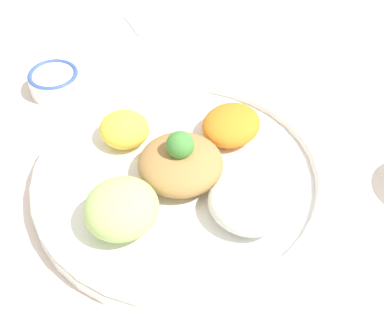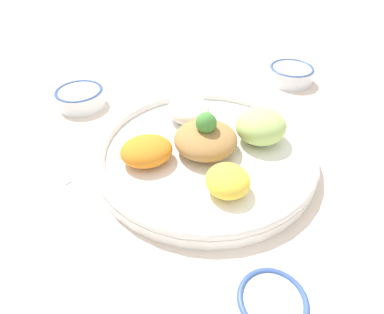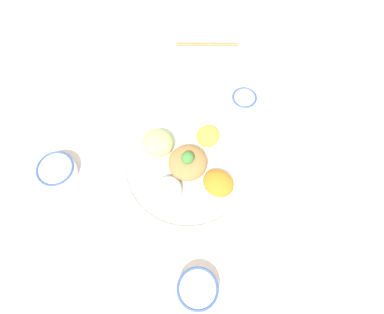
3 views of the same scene
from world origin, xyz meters
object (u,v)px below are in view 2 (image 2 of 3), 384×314
at_px(sauce_bowl_red, 82,97).
at_px(serving_spoon_main, 50,160).
at_px(rice_bowl_blue, 274,306).
at_px(salad_platter, 208,147).
at_px(sauce_bowl_dark, 292,74).

relative_size(sauce_bowl_red, serving_spoon_main, 0.99).
bearing_deg(sauce_bowl_red, rice_bowl_blue, 126.36).
relative_size(salad_platter, rice_bowl_blue, 4.93).
bearing_deg(sauce_bowl_dark, salad_platter, 53.84).
height_order(rice_bowl_blue, serving_spoon_main, rice_bowl_blue).
relative_size(sauce_bowl_dark, serving_spoon_main, 1.02).
bearing_deg(rice_bowl_blue, serving_spoon_main, -37.41).
height_order(sauce_bowl_red, sauce_bowl_dark, sauce_bowl_dark).
height_order(salad_platter, serving_spoon_main, salad_platter).
xyz_separation_m(sauce_bowl_red, serving_spoon_main, (0.01, 0.20, -0.02)).
distance_m(sauce_bowl_red, rice_bowl_blue, 0.59).
xyz_separation_m(sauce_bowl_red, sauce_bowl_dark, (-0.51, -0.12, 0.00)).
relative_size(salad_platter, serving_spoon_main, 3.70).
bearing_deg(sauce_bowl_red, sauce_bowl_dark, -166.54).
distance_m(sauce_bowl_red, sauce_bowl_dark, 0.52).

